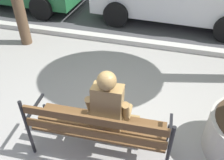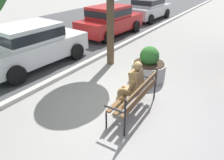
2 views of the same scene
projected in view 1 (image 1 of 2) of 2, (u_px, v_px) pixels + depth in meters
ground_plane at (97, 143)px, 3.56m from camera, size 80.00×80.00×0.00m
curb_stone at (135, 42)px, 5.72m from camera, size 60.00×0.20×0.12m
park_bench at (98, 127)px, 3.09m from camera, size 1.82×0.60×0.95m
bronze_statue_seated at (111, 110)px, 3.15m from camera, size 0.62×0.78×1.37m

